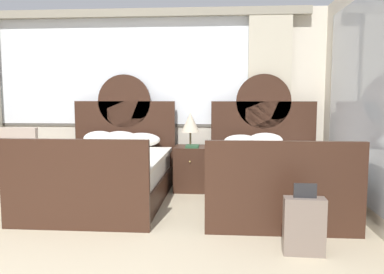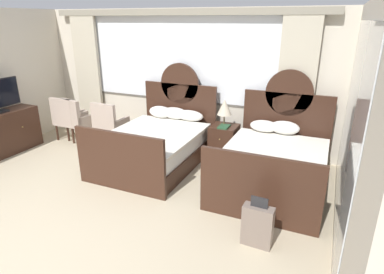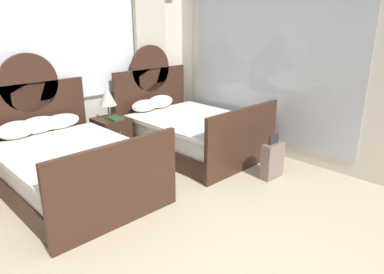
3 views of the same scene
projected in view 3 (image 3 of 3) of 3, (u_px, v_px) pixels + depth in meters
wall_back_window at (16, 70)px, 4.89m from camera, size 6.24×0.22×2.70m
wall_right_mirror at (282, 72)px, 5.48m from camera, size 0.08×4.54×2.70m
bed_near_window at (69, 165)px, 4.49m from camera, size 1.55×2.17×1.70m
bed_near_mirror at (189, 131)px, 5.87m from camera, size 1.55×2.17×1.70m
nightstand_between_beds at (112, 138)px, 5.66m from camera, size 0.48×0.51×0.64m
table_lamp_on_nightstand at (108, 97)px, 5.45m from camera, size 0.27×0.27×0.49m
book_on_nightstand at (115, 118)px, 5.50m from camera, size 0.18×0.26×0.03m
suitcase_on_floor at (272, 160)px, 4.93m from camera, size 0.36×0.16×0.63m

